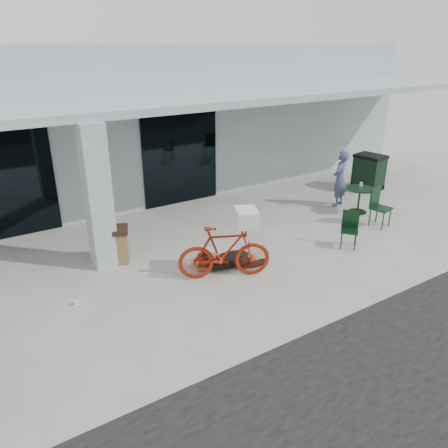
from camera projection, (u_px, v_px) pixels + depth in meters
ground at (217, 291)px, 8.67m from camera, size 80.00×80.00×0.00m
building at (82, 117)px, 14.40m from camera, size 22.00×7.00×4.50m
storefront_glass_right at (181, 159)px, 12.90m from camera, size 2.40×0.06×2.70m
column at (98, 198)px, 9.11m from camera, size 0.50×0.50×3.12m
overhang at (136, 104)px, 10.21m from camera, size 22.00×2.80×0.18m
bicycle at (224, 252)px, 8.96m from camera, size 1.97×1.28×1.15m
laundry_basket at (247, 218)px, 8.73m from camera, size 0.61×0.69×0.34m
dog at (228, 259)px, 9.48m from camera, size 1.29×0.84×0.41m
cup_near_dog at (76, 303)px, 8.19m from camera, size 0.09×0.09×0.09m
cafe_table_far at (359, 200)px, 12.47m from camera, size 0.84×0.84×0.73m
cafe_chair_far_a at (381, 208)px, 11.50m from camera, size 0.55×0.59×1.03m
cafe_chair_far_b at (349, 230)px, 10.34m from camera, size 0.58×0.58×0.87m
person at (340, 179)px, 12.82m from camera, size 0.71×0.60×1.66m
cup_on_table at (361, 184)px, 12.46m from camera, size 0.09×0.09×0.12m
trash_receptacle at (118, 245)px, 9.66m from camera, size 0.63×0.63×0.83m
wheeled_bin at (369, 172)px, 14.37m from camera, size 0.85×1.01×1.16m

